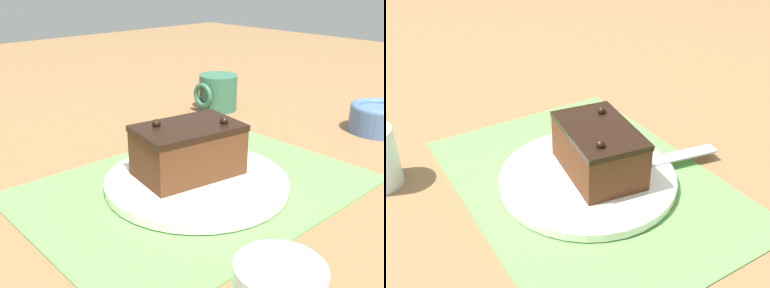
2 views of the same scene
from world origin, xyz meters
TOP-DOWN VIEW (x-y plane):
  - ground_plane at (0.00, 0.00)m, footprint 3.00×3.00m
  - placemat_woven at (0.00, 0.00)m, footprint 0.46×0.34m
  - cake_plate at (-0.00, 0.00)m, footprint 0.25×0.25m
  - chocolate_cake at (-0.00, -0.02)m, footprint 0.16×0.11m
  - serving_knife at (-0.02, -0.05)m, footprint 0.07×0.23m
  - small_bowl at (-0.41, 0.06)m, footprint 0.10×0.10m
  - coffee_mug at (-0.29, -0.25)m, footprint 0.09×0.08m

SIDE VIEW (x-z plane):
  - ground_plane at x=0.00m, z-range 0.00..0.00m
  - placemat_woven at x=0.00m, z-range 0.00..0.00m
  - cake_plate at x=0.00m, z-range 0.00..0.02m
  - serving_knife at x=-0.02m, z-range 0.01..0.03m
  - small_bowl at x=-0.41m, z-range 0.00..0.06m
  - coffee_mug at x=-0.29m, z-range 0.00..0.08m
  - chocolate_cake at x=0.00m, z-range 0.01..0.09m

